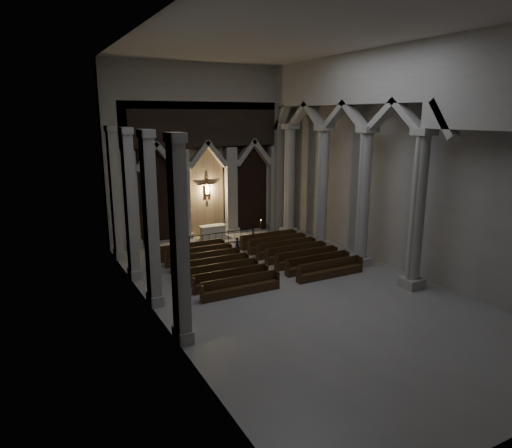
{
  "coord_description": "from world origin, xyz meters",
  "views": [
    {
      "loc": [
        -11.81,
        -18.29,
        8.61
      ],
      "look_at": [
        -0.63,
        3.0,
        2.86
      ],
      "focal_mm": 32.0,
      "sensor_mm": 36.0,
      "label": 1
    }
  ],
  "objects_px": {
    "altar": "(213,232)",
    "candle_stand_left": "(183,244)",
    "altar_rail": "(222,236)",
    "candle_stand_right": "(261,233)",
    "worshipper": "(238,246)",
    "pews": "(257,262)"
  },
  "relations": [
    {
      "from": "altar",
      "to": "candle_stand_left",
      "type": "bearing_deg",
      "value": -155.46
    },
    {
      "from": "worshipper",
      "to": "candle_stand_left",
      "type": "bearing_deg",
      "value": 122.66
    },
    {
      "from": "worshipper",
      "to": "altar_rail",
      "type": "bearing_deg",
      "value": 77.46
    },
    {
      "from": "altar",
      "to": "candle_stand_left",
      "type": "distance_m",
      "value": 2.89
    },
    {
      "from": "candle_stand_right",
      "to": "worshipper",
      "type": "distance_m",
      "value": 4.06
    },
    {
      "from": "altar_rail",
      "to": "pews",
      "type": "bearing_deg",
      "value": -90.0
    },
    {
      "from": "candle_stand_right",
      "to": "pews",
      "type": "distance_m",
      "value": 6.2
    },
    {
      "from": "pews",
      "to": "worshipper",
      "type": "relative_size",
      "value": 8.7
    },
    {
      "from": "candle_stand_right",
      "to": "pews",
      "type": "relative_size",
      "value": 0.14
    },
    {
      "from": "altar_rail",
      "to": "candle_stand_left",
      "type": "xyz_separation_m",
      "value": [
        -2.7,
        0.3,
        -0.25
      ]
    },
    {
      "from": "candle_stand_right",
      "to": "pews",
      "type": "bearing_deg",
      "value": -120.44
    },
    {
      "from": "altar_rail",
      "to": "worshipper",
      "type": "height_order",
      "value": "worshipper"
    },
    {
      "from": "altar",
      "to": "worshipper",
      "type": "relative_size",
      "value": 1.68
    },
    {
      "from": "altar_rail",
      "to": "candle_stand_left",
      "type": "height_order",
      "value": "candle_stand_left"
    },
    {
      "from": "altar",
      "to": "candle_stand_right",
      "type": "bearing_deg",
      "value": -20.0
    },
    {
      "from": "candle_stand_right",
      "to": "worshipper",
      "type": "relative_size",
      "value": 1.26
    },
    {
      "from": "candle_stand_left",
      "to": "worshipper",
      "type": "bearing_deg",
      "value": -43.47
    },
    {
      "from": "pews",
      "to": "worshipper",
      "type": "xyz_separation_m",
      "value": [
        0.05,
        2.71,
        0.25
      ]
    },
    {
      "from": "altar_rail",
      "to": "candle_stand_right",
      "type": "bearing_deg",
      "value": 5.87
    },
    {
      "from": "candle_stand_left",
      "to": "worshipper",
      "type": "xyz_separation_m",
      "value": [
        2.75,
        -2.61,
        0.17
      ]
    },
    {
      "from": "altar",
      "to": "altar_rail",
      "type": "distance_m",
      "value": 1.5
    },
    {
      "from": "altar",
      "to": "pews",
      "type": "height_order",
      "value": "altar"
    }
  ]
}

